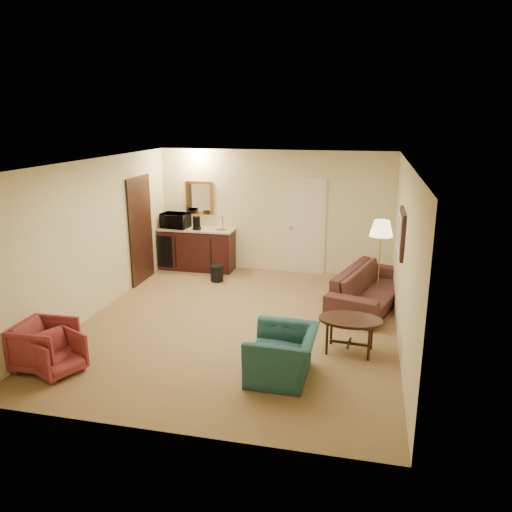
{
  "coord_description": "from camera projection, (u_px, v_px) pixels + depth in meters",
  "views": [
    {
      "loc": [
        1.94,
        -7.3,
        3.26
      ],
      "look_at": [
        0.17,
        0.5,
        1.02
      ],
      "focal_mm": 35.0,
      "sensor_mm": 36.0,
      "label": 1
    }
  ],
  "objects": [
    {
      "name": "coffee_table",
      "position": [
        350.0,
        335.0,
        7.1
      ],
      "size": [
        0.95,
        0.69,
        0.52
      ],
      "primitive_type": "cube",
      "rotation": [
        0.0,
        0.0,
        -0.1
      ],
      "color": "black",
      "rests_on": "ground"
    },
    {
      "name": "microwave",
      "position": [
        175.0,
        219.0,
        10.82
      ],
      "size": [
        0.62,
        0.4,
        0.4
      ],
      "primitive_type": "imported",
      "rotation": [
        0.0,
        0.0,
        -0.13
      ],
      "color": "black",
      "rests_on": "wetbar_cabinet"
    },
    {
      "name": "wetbar_cabinet",
      "position": [
        197.0,
        249.0,
        10.93
      ],
      "size": [
        1.64,
        0.58,
        0.92
      ],
      "primitive_type": "cube",
      "color": "black",
      "rests_on": "ground"
    },
    {
      "name": "rose_chair_far",
      "position": [
        57.0,
        352.0,
        6.5
      ],
      "size": [
        0.73,
        0.75,
        0.59
      ],
      "primitive_type": "imported",
      "rotation": [
        0.0,
        0.0,
        1.13
      ],
      "color": "maroon",
      "rests_on": "ground"
    },
    {
      "name": "teal_armchair",
      "position": [
        283.0,
        347.0,
        6.37
      ],
      "size": [
        0.65,
        0.98,
        0.85
      ],
      "primitive_type": "imported",
      "rotation": [
        0.0,
        0.0,
        -1.59
      ],
      "color": "#1E4A4D",
      "rests_on": "ground"
    },
    {
      "name": "floor_lamp",
      "position": [
        379.0,
        263.0,
        8.81
      ],
      "size": [
        0.52,
        0.52,
        1.54
      ],
      "primitive_type": "cube",
      "rotation": [
        0.0,
        0.0,
        0.32
      ],
      "color": "gold",
      "rests_on": "ground"
    },
    {
      "name": "waste_bin",
      "position": [
        217.0,
        273.0,
        10.19
      ],
      "size": [
        0.27,
        0.27,
        0.33
      ],
      "primitive_type": "cylinder",
      "rotation": [
        0.0,
        0.0,
        -0.01
      ],
      "color": "black",
      "rests_on": "ground"
    },
    {
      "name": "room_walls",
      "position": [
        244.0,
        211.0,
        8.43
      ],
      "size": [
        5.02,
        6.01,
        2.61
      ],
      "color": "beige",
      "rests_on": "ground"
    },
    {
      "name": "coffee_maker",
      "position": [
        197.0,
        223.0,
        10.65
      ],
      "size": [
        0.17,
        0.17,
        0.29
      ],
      "primitive_type": "cylinder",
      "rotation": [
        0.0,
        0.0,
        -0.11
      ],
      "color": "black",
      "rests_on": "wetbar_cabinet"
    },
    {
      "name": "ground",
      "position": [
        239.0,
        323.0,
        8.15
      ],
      "size": [
        6.0,
        6.0,
        0.0
      ],
      "primitive_type": "plane",
      "color": "olive",
      "rests_on": "ground"
    },
    {
      "name": "sofa",
      "position": [
        370.0,
        282.0,
        8.81
      ],
      "size": [
        1.29,
        2.36,
        0.88
      ],
      "primitive_type": "imported",
      "rotation": [
        0.0,
        0.0,
        1.27
      ],
      "color": "black",
      "rests_on": "ground"
    },
    {
      "name": "rose_chair_near",
      "position": [
        44.0,
        343.0,
        6.63
      ],
      "size": [
        0.66,
        0.71,
        0.71
      ],
      "primitive_type": "imported",
      "rotation": [
        0.0,
        0.0,
        1.6
      ],
      "color": "maroon",
      "rests_on": "ground"
    }
  ]
}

